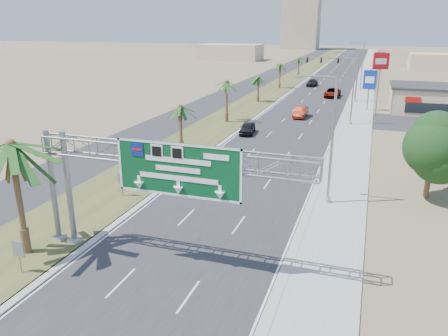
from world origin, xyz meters
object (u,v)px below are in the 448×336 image
(car_mid_lane, at_px, (301,112))
(car_far, at_px, (312,83))
(pole_sign_red_far, at_px, (379,60))
(sign_gantry, at_px, (156,164))
(car_left_lane, at_px, (247,128))
(pole_sign_red_near, at_px, (381,65))
(palm_near, at_px, (11,145))
(pole_sign_blue, at_px, (370,81))
(signal_mast, at_px, (346,75))
(car_right_lane, at_px, (332,93))

(car_mid_lane, xyz_separation_m, car_far, (-3.17, 36.09, -0.07))
(pole_sign_red_far, bearing_deg, car_far, 158.63)
(sign_gantry, bearing_deg, car_far, 91.47)
(car_left_lane, relative_size, pole_sign_red_near, 0.45)
(sign_gantry, distance_m, palm_near, 8.41)
(palm_near, height_order, pole_sign_blue, palm_near)
(car_mid_lane, distance_m, pole_sign_red_far, 32.98)
(signal_mast, distance_m, pole_sign_red_far, 14.83)
(sign_gantry, height_order, pole_sign_red_near, pole_sign_red_near)
(signal_mast, relative_size, pole_sign_blue, 1.53)
(palm_near, distance_m, car_left_lane, 35.02)
(signal_mast, xyz_separation_m, car_left_lane, (-9.93, -29.79, -4.11))
(car_left_lane, height_order, pole_sign_red_far, pole_sign_red_far)
(car_mid_lane, bearing_deg, pole_sign_red_near, 25.42)
(car_mid_lane, xyz_separation_m, pole_sign_red_far, (10.71, 30.65, 5.77))
(sign_gantry, relative_size, signal_mast, 1.63)
(signal_mast, bearing_deg, car_far, 113.57)
(palm_near, xyz_separation_m, pole_sign_red_near, (20.01, 51.98, 0.69))
(palm_near, bearing_deg, pole_sign_red_near, 68.94)
(sign_gantry, relative_size, car_mid_lane, 3.42)
(sign_gantry, bearing_deg, car_left_lane, 96.53)
(car_mid_lane, xyz_separation_m, car_right_lane, (2.71, 21.46, 0.01))
(car_left_lane, distance_m, pole_sign_red_far, 46.48)
(pole_sign_blue, xyz_separation_m, pole_sign_red_far, (1.27, 21.67, 1.78))
(pole_sign_red_near, bearing_deg, car_mid_lane, -155.01)
(car_left_lane, bearing_deg, pole_sign_red_near, 41.99)
(sign_gantry, distance_m, pole_sign_red_far, 76.60)
(sign_gantry, distance_m, signal_mast, 62.37)
(car_right_lane, relative_size, pole_sign_red_far, 0.71)
(car_far, distance_m, pole_sign_red_far, 16.01)
(sign_gantry, height_order, pole_sign_red_far, pole_sign_red_far)
(car_left_lane, bearing_deg, palm_near, -104.26)
(sign_gantry, relative_size, palm_near, 2.01)
(sign_gantry, height_order, car_right_lane, sign_gantry)
(car_far, height_order, pole_sign_red_near, pole_sign_red_near)
(palm_near, height_order, car_mid_lane, palm_near)
(palm_near, bearing_deg, car_right_lane, 80.10)
(car_mid_lane, relative_size, pole_sign_red_far, 0.59)
(car_left_lane, xyz_separation_m, pole_sign_red_near, (15.56, 17.80, 6.89))
(pole_sign_blue, bearing_deg, signal_mast, 118.17)
(sign_gantry, bearing_deg, pole_sign_red_near, 76.66)
(car_right_lane, height_order, car_far, car_right_lane)
(palm_near, distance_m, pole_sign_red_far, 80.13)
(sign_gantry, height_order, car_mid_lane, sign_gantry)
(signal_mast, bearing_deg, pole_sign_red_far, 67.79)
(car_right_lane, xyz_separation_m, car_far, (-5.88, 14.63, -0.09))
(car_left_lane, xyz_separation_m, pole_sign_red_far, (15.49, 43.43, 5.84))
(car_right_lane, bearing_deg, pole_sign_red_near, -61.82)
(palm_near, height_order, car_far, palm_near)
(car_left_lane, relative_size, pole_sign_blue, 0.65)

